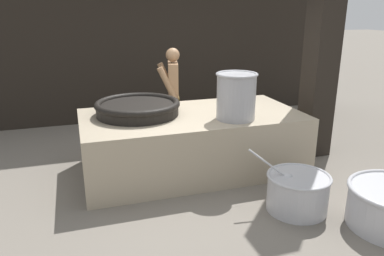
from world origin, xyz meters
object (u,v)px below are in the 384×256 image
(cook, at_px, (173,93))
(giant_wok_near, at_px, (138,107))
(stock_pot, at_px, (236,95))
(prep_bowl_vegetables, at_px, (298,191))

(cook, bearing_deg, giant_wok_near, 65.32)
(giant_wok_near, xyz_separation_m, stock_pot, (1.18, -0.58, 0.21))
(giant_wok_near, distance_m, prep_bowl_vegetables, 2.31)
(giant_wok_near, bearing_deg, stock_pot, -26.18)
(stock_pot, bearing_deg, giant_wok_near, 153.82)
(giant_wok_near, xyz_separation_m, prep_bowl_vegetables, (1.49, -1.63, -0.68))
(stock_pot, relative_size, cook, 0.38)
(stock_pot, distance_m, prep_bowl_vegetables, 1.41)
(cook, distance_m, prep_bowl_vegetables, 2.77)
(giant_wok_near, height_order, cook, cook)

